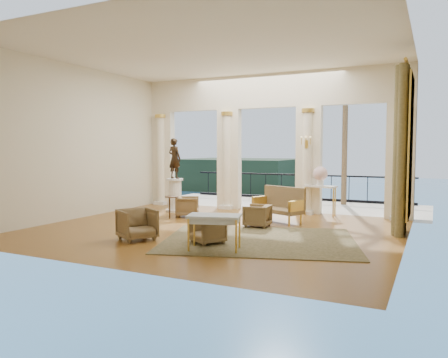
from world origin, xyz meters
The scene contains 23 objects.
floor centered at (0.00, 0.00, 0.00)m, with size 9.00×9.00×0.00m, color #522912.
room_walls centered at (0.00, -1.12, 2.88)m, with size 9.00×9.00×9.00m.
arcade centered at (0.00, 3.82, 2.58)m, with size 9.00×0.56×4.50m.
terrace centered at (0.00, 5.80, -0.05)m, with size 10.00×3.60×0.10m, color #B5AA94.
balustrade centered at (0.00, 7.40, 0.41)m, with size 9.00×0.06×1.03m.
palm_tree centered at (2.00, 6.60, 4.09)m, with size 2.00×2.00×4.50m.
headland centered at (-30.00, 70.00, -3.00)m, with size 22.00×18.00×6.00m, color black.
sea centered at (0.00, 60.00, -6.00)m, with size 160.00×160.00×0.00m, color #295A82.
curtain centered at (4.28, 1.50, 2.02)m, with size 0.33×1.40×4.09m.
window_frame centered at (4.47, 1.50, 2.10)m, with size 0.04×1.60×3.40m, color gold.
wall_sconce centered at (1.40, 3.51, 2.23)m, with size 0.30×0.11×0.33m.
rug centered at (1.50, -0.73, 0.01)m, with size 4.22×3.28×0.02m, color #32361B.
armchair_a centered at (-1.02, -1.86, 0.39)m, with size 0.75×0.71×0.78m, color #48381E.
armchair_b centered at (0.59, -1.50, 0.32)m, with size 0.62×0.59×0.64m, color #48381E.
armchair_c centered at (0.83, 0.85, 0.33)m, with size 0.63×0.59×0.65m, color #48381E.
armchair_d centered at (-1.72, 1.55, 0.34)m, with size 0.66×0.62×0.68m, color #48381E.
settee centered at (1.10, 1.92, 0.49)m, with size 1.62×1.17×0.99m.
game_table centered at (1.02, -2.00, 0.65)m, with size 1.18×0.85×0.73m.
pedestal centered at (-2.63, 2.29, 0.52)m, with size 0.59×0.59×1.09m.
statue centered at (-2.63, 2.29, 1.74)m, with size 0.48×0.31×1.31m, color black.
console_table centered at (1.84, 3.55, 0.77)m, with size 1.04×0.61×0.93m.
urn centered at (1.84, 3.55, 1.27)m, with size 0.44×0.44×0.59m.
side_table centered at (-2.00, 1.11, 0.56)m, with size 0.40×0.40×0.65m.
Camera 1 is at (5.00, -9.79, 2.07)m, focal length 35.00 mm.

